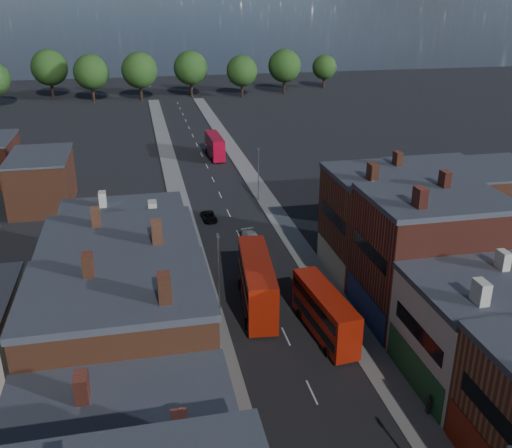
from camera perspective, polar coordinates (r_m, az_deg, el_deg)
name	(u,v)px	position (r m, az deg, el deg)	size (l,w,h in m)	color
pavement_west	(187,233)	(74.99, -6.90, -0.87)	(3.00, 200.00, 0.12)	gray
pavement_east	(283,225)	(77.02, 2.76, -0.09)	(3.00, 200.00, 0.12)	gray
lamp_post_2	(219,267)	(55.09, -3.75, -4.33)	(0.25, 0.70, 8.12)	slate
lamp_post_3	(258,171)	(84.33, 0.25, 5.30)	(0.25, 0.70, 8.12)	slate
bus_0	(257,282)	(56.31, 0.09, -5.83)	(3.96, 12.25, 5.19)	#A71B09
bus_1	(325,312)	(52.62, 6.89, -8.71)	(3.32, 10.41, 4.42)	red
bus_2	(215,146)	(108.82, -4.14, 7.83)	(2.69, 9.89, 4.25)	#A9071F
car_2	(209,217)	(78.71, -4.72, 0.74)	(1.79, 3.89, 1.08)	black
car_3	(253,239)	(71.03, -0.33, -1.51)	(1.91, 4.71, 1.37)	silver
ped_3	(428,404)	(46.13, 16.86, -16.83)	(0.98, 0.45, 1.67)	#534F47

